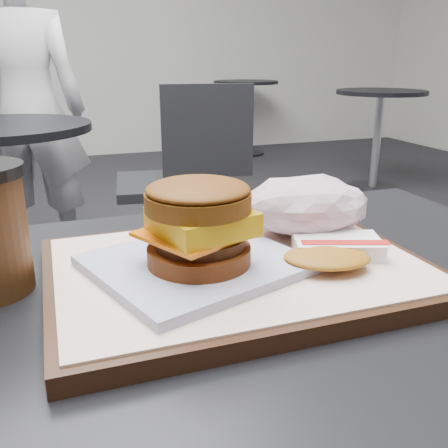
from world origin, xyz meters
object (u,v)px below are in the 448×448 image
breakfast_sandwich (198,233)px  serving_tray (238,270)px  crumpled_wrapper (306,206)px  patron (28,110)px  neighbor_chair (181,172)px  hash_brown (333,251)px  neighbor_table (2,177)px

breakfast_sandwich → serving_tray: bearing=12.3°
crumpled_wrapper → patron: size_ratio=0.10×
crumpled_wrapper → neighbor_chair: 1.62m
neighbor_chair → crumpled_wrapper: bearing=-99.2°
serving_tray → crumpled_wrapper: size_ratio=2.51×
hash_brown → neighbor_table: (-0.44, 1.64, -0.25)m
hash_brown → patron: size_ratio=0.09×
breakfast_sandwich → neighbor_chair: 1.71m
neighbor_chair → breakfast_sandwich: bearing=-104.0°
hash_brown → neighbor_table: size_ratio=0.18×
neighbor_table → patron: 0.58m
crumpled_wrapper → hash_brown: bearing=-99.6°
hash_brown → crumpled_wrapper: crumpled_wrapper is taller
breakfast_sandwich → hash_brown: size_ratio=1.78×
serving_tray → patron: size_ratio=0.25×
breakfast_sandwich → hash_brown: 0.14m
serving_tray → neighbor_chair: bearing=77.4°
serving_tray → neighbor_chair: neighbor_chair is taller
breakfast_sandwich → neighbor_table: breakfast_sandwich is taller
serving_tray → hash_brown: size_ratio=2.88×
serving_tray → hash_brown: hash_brown is taller
breakfast_sandwich → neighbor_table: 1.67m
crumpled_wrapper → neighbor_chair: neighbor_chair is taller
serving_tray → hash_brown: (0.09, -0.03, 0.02)m
breakfast_sandwich → neighbor_table: bearing=100.7°
crumpled_wrapper → patron: (-0.35, 2.09, -0.08)m
breakfast_sandwich → hash_brown: bearing=-8.4°
neighbor_chair → serving_tray: bearing=-102.6°
neighbor_table → patron: bearing=78.9°
crumpled_wrapper → serving_tray: bearing=-152.7°
neighbor_table → patron: patron is taller
breakfast_sandwich → neighbor_chair: size_ratio=0.27×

